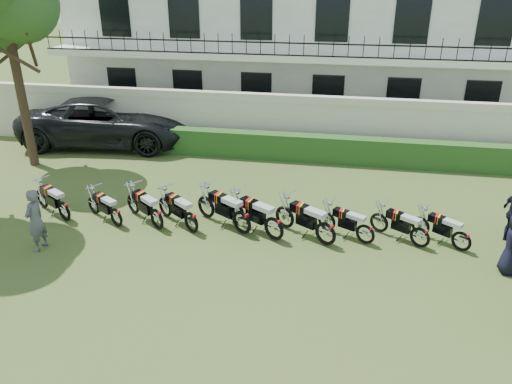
% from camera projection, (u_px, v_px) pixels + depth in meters
% --- Properties ---
extents(ground, '(100.00, 100.00, 0.00)m').
position_uv_depth(ground, '(245.00, 258.00, 12.67)').
color(ground, '#3D5421').
rests_on(ground, ground).
extents(perimeter_wall, '(30.00, 0.35, 2.30)m').
position_uv_depth(perimeter_wall, '(285.00, 123.00, 19.34)').
color(perimeter_wall, beige).
rests_on(perimeter_wall, ground).
extents(hedge, '(18.00, 0.60, 1.00)m').
position_uv_depth(hedge, '(309.00, 148.00, 18.75)').
color(hedge, '#1B491A').
rests_on(hedge, ground).
extents(building, '(20.40, 9.60, 7.40)m').
position_uv_depth(building, '(302.00, 36.00, 23.62)').
color(building, white).
rests_on(building, ground).
extents(motorcycle_0, '(1.66, 1.06, 1.03)m').
position_uv_depth(motorcycle_0, '(64.00, 207.00, 14.26)').
color(motorcycle_0, black).
rests_on(motorcycle_0, ground).
extents(motorcycle_1, '(1.51, 0.99, 0.94)m').
position_uv_depth(motorcycle_1, '(116.00, 213.00, 13.97)').
color(motorcycle_1, black).
rests_on(motorcycle_1, ground).
extents(motorcycle_2, '(1.57, 1.25, 1.05)m').
position_uv_depth(motorcycle_2, '(157.00, 214.00, 13.80)').
color(motorcycle_2, black).
rests_on(motorcycle_2, ground).
extents(motorcycle_3, '(1.57, 1.24, 1.04)m').
position_uv_depth(motorcycle_3, '(191.00, 218.00, 13.63)').
color(motorcycle_3, black).
rests_on(motorcycle_3, ground).
extents(motorcycle_4, '(1.84, 1.21, 1.15)m').
position_uv_depth(motorcycle_4, '(242.00, 217.00, 13.55)').
color(motorcycle_4, black).
rests_on(motorcycle_4, ground).
extents(motorcycle_5, '(1.82, 1.19, 1.13)m').
position_uv_depth(motorcycle_5, '(274.00, 223.00, 13.24)').
color(motorcycle_5, black).
rests_on(motorcycle_5, ground).
extents(motorcycle_6, '(1.77, 1.18, 1.11)m').
position_uv_depth(motorcycle_6, '(326.00, 228.00, 13.01)').
color(motorcycle_6, black).
rests_on(motorcycle_6, ground).
extents(motorcycle_7, '(1.56, 0.92, 0.95)m').
position_uv_depth(motorcycle_7, '(366.00, 230.00, 13.10)').
color(motorcycle_7, black).
rests_on(motorcycle_7, ground).
extents(motorcycle_8, '(1.53, 1.03, 0.96)m').
position_uv_depth(motorcycle_8, '(421.00, 233.00, 12.93)').
color(motorcycle_8, black).
rests_on(motorcycle_8, ground).
extents(motorcycle_9, '(1.42, 1.07, 0.93)m').
position_uv_depth(motorcycle_9, '(462.00, 237.00, 12.78)').
color(motorcycle_9, black).
rests_on(motorcycle_9, ground).
extents(suv, '(7.21, 3.87, 1.92)m').
position_uv_depth(suv, '(109.00, 121.00, 20.36)').
color(suv, black).
rests_on(suv, ground).
extents(inspector, '(0.46, 0.65, 1.67)m').
position_uv_depth(inspector, '(35.00, 220.00, 12.73)').
color(inspector, '#5B5B60').
rests_on(inspector, ground).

